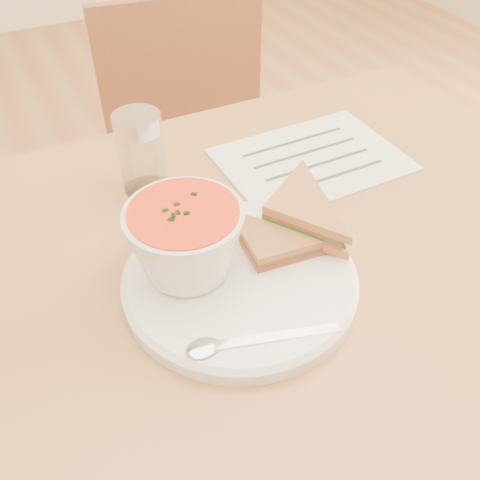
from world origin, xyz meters
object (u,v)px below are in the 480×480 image
chair_far (207,205)px  plate (240,281)px  soup_bowl (186,244)px  condiment_shaker (141,153)px  dining_table (246,415)px

chair_far → plate: (-0.18, -0.54, 0.34)m
chair_far → soup_bowl: bearing=72.9°
chair_far → soup_bowl: 0.68m
chair_far → plate: size_ratio=3.14×
chair_far → condiment_shaker: 0.55m
condiment_shaker → dining_table: bearing=-70.3°
chair_far → plate: chair_far is taller
chair_far → condiment_shaker: condiment_shaker is taller
dining_table → chair_far: size_ratio=1.19×
chair_far → condiment_shaker: bearing=62.8°
dining_table → plate: (-0.03, -0.04, 0.38)m
dining_table → chair_far: 0.52m
plate → condiment_shaker: 0.23m
dining_table → condiment_shaker: condiment_shaker is taller
plate → soup_bowl: 0.08m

